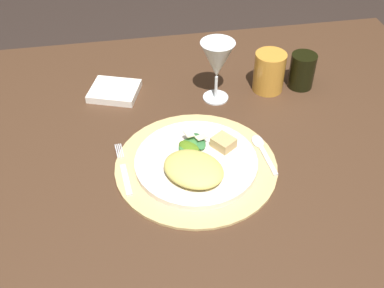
{
  "coord_description": "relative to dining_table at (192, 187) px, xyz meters",
  "views": [
    {
      "loc": [
        -0.14,
        -0.77,
        1.43
      ],
      "look_at": [
        -0.01,
        -0.03,
        0.76
      ],
      "focal_mm": 43.06,
      "sensor_mm": 36.0,
      "label": 1
    }
  ],
  "objects": [
    {
      "name": "dining_table",
      "position": [
        0.0,
        0.0,
        0.0
      ],
      "size": [
        1.4,
        0.99,
        0.74
      ],
      "color": "#452C1C",
      "rests_on": "ground"
    },
    {
      "name": "placemat",
      "position": [
        -0.01,
        -0.08,
        0.16
      ],
      "size": [
        0.35,
        0.35,
        0.01
      ],
      "primitive_type": "cylinder",
      "color": "tan",
      "rests_on": "dining_table"
    },
    {
      "name": "dinner_plate",
      "position": [
        -0.01,
        -0.08,
        0.17
      ],
      "size": [
        0.26,
        0.26,
        0.01
      ],
      "primitive_type": "cylinder",
      "color": "silver",
      "rests_on": "placemat"
    },
    {
      "name": "pasta_serving",
      "position": [
        -0.02,
        -0.13,
        0.19
      ],
      "size": [
        0.16,
        0.16,
        0.03
      ],
      "primitive_type": "ellipsoid",
      "rotation": [
        0.0,
        0.0,
        5.51
      ],
      "color": "#D5C663",
      "rests_on": "dinner_plate"
    },
    {
      "name": "salad_greens",
      "position": [
        -0.01,
        -0.04,
        0.18
      ],
      "size": [
        0.08,
        0.08,
        0.03
      ],
      "color": "#2F6A36",
      "rests_on": "dinner_plate"
    },
    {
      "name": "bread_piece",
      "position": [
        0.06,
        -0.05,
        0.18
      ],
      "size": [
        0.06,
        0.06,
        0.02
      ],
      "primitive_type": "cube",
      "rotation": [
        0.0,
        0.0,
        2.19
      ],
      "color": "tan",
      "rests_on": "dinner_plate"
    },
    {
      "name": "fork",
      "position": [
        -0.16,
        -0.08,
        0.16
      ],
      "size": [
        0.03,
        0.16,
        0.0
      ],
      "color": "silver",
      "rests_on": "placemat"
    },
    {
      "name": "spoon",
      "position": [
        0.14,
        -0.06,
        0.16
      ],
      "size": [
        0.03,
        0.13,
        0.01
      ],
      "color": "silver",
      "rests_on": "placemat"
    },
    {
      "name": "napkin",
      "position": [
        -0.16,
        0.22,
        0.16
      ],
      "size": [
        0.15,
        0.14,
        0.02
      ],
      "primitive_type": "cube",
      "rotation": [
        0.0,
        0.0,
        -0.34
      ],
      "color": "white",
      "rests_on": "dining_table"
    },
    {
      "name": "wine_glass",
      "position": [
        0.09,
        0.15,
        0.26
      ],
      "size": [
        0.08,
        0.08,
        0.16
      ],
      "color": "silver",
      "rests_on": "dining_table"
    },
    {
      "name": "amber_tumbler",
      "position": [
        0.23,
        0.17,
        0.2
      ],
      "size": [
        0.08,
        0.08,
        0.1
      ],
      "primitive_type": "cylinder",
      "color": "#C98830",
      "rests_on": "dining_table"
    },
    {
      "name": "dark_tumbler",
      "position": [
        0.32,
        0.17,
        0.2
      ],
      "size": [
        0.07,
        0.07,
        0.09
      ],
      "primitive_type": "cylinder",
      "color": "black",
      "rests_on": "dining_table"
    }
  ]
}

